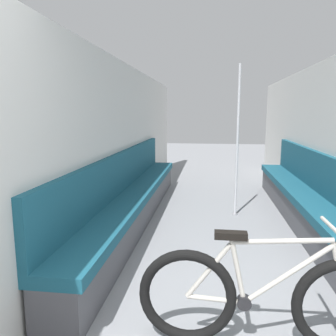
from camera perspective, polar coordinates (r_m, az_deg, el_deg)
name	(u,v)px	position (r m, az deg, el deg)	size (l,w,h in m)	color
wall_left	(115,143)	(4.38, -9.29, 4.26)	(0.10, 9.67, 2.17)	silver
wall_right	(336,146)	(4.46, 27.18, 3.42)	(0.10, 9.67, 2.17)	silver
bench_seat_row_left	(134,199)	(4.50, -5.97, -5.45)	(0.43, 4.85, 0.97)	#4C4C51
bench_seat_row_right	(310,205)	(4.57, 23.44, -6.00)	(0.43, 4.85, 0.97)	#4C4C51
bicycle	(263,299)	(2.29, 16.28, -21.03)	(1.59, 0.46, 0.82)	black
grab_pole_near	(237,144)	(4.77, 11.98, 4.15)	(0.08, 0.08, 2.15)	gray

